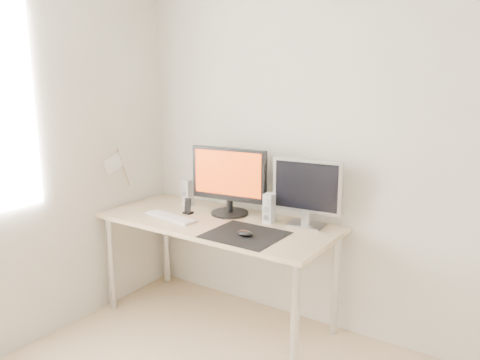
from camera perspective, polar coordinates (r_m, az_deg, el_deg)
The scene contains 11 objects.
wall_back at distance 2.93m, azimuth 16.42°, elevation 3.84°, with size 3.50×3.50×0.00m, color white.
mousepad at distance 2.84m, azimuth 0.59°, elevation -6.68°, with size 0.45×0.40×0.00m, color black.
mouse at distance 2.80m, azimuth 0.60°, elevation -6.53°, with size 0.10×0.06×0.04m, color black.
desk at distance 3.16m, azimuth -2.80°, elevation -6.24°, with size 1.60×0.70×0.73m.
main_monitor at distance 3.19m, azimuth -1.35°, elevation 0.16°, with size 0.55×0.29×0.47m.
second_monitor at distance 2.97m, azimuth 8.16°, elevation -1.15°, with size 0.45×0.18×0.43m.
speaker_left at distance 3.47m, azimuth -6.39°, elevation -1.54°, with size 0.06×0.08×0.20m.
speaker_right at distance 3.05m, azimuth 3.60°, elevation -3.47°, with size 0.06×0.08×0.20m.
keyboard at distance 3.20m, azimuth -8.55°, elevation -4.51°, with size 0.43×0.16×0.02m.
phone_dock at distance 3.28m, azimuth -6.37°, elevation -3.53°, with size 0.06×0.05×0.11m.
pennant at distance 3.48m, azimuth -14.82°, elevation 1.85°, with size 0.01×0.23×0.29m.
Camera 1 is at (0.85, -1.02, 1.66)m, focal length 35.00 mm.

